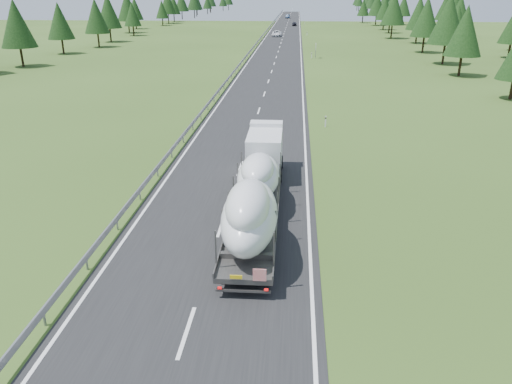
# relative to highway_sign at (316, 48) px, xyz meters

# --- Properties ---
(ground) EXTENTS (400.00, 400.00, 0.00)m
(ground) POSITION_rel_highway_sign_xyz_m (-7.20, -80.00, -1.81)
(ground) COLOR #2F4918
(ground) RESTS_ON ground
(road_surface) EXTENTS (10.00, 400.00, 0.02)m
(road_surface) POSITION_rel_highway_sign_xyz_m (-7.20, 20.00, -1.80)
(road_surface) COLOR black
(road_surface) RESTS_ON ground
(guardrail) EXTENTS (0.10, 400.00, 0.76)m
(guardrail) POSITION_rel_highway_sign_xyz_m (-12.50, 19.94, -1.21)
(guardrail) COLOR slate
(guardrail) RESTS_ON ground
(marker_posts) EXTENTS (0.13, 350.08, 1.00)m
(marker_posts) POSITION_rel_highway_sign_xyz_m (-0.70, 75.00, -1.27)
(marker_posts) COLOR silver
(marker_posts) RESTS_ON ground
(highway_sign) EXTENTS (0.08, 0.90, 2.60)m
(highway_sign) POSITION_rel_highway_sign_xyz_m (0.00, 0.00, 0.00)
(highway_sign) COLOR slate
(highway_sign) RESTS_ON ground
(tree_line_right) EXTENTS (27.21, 356.27, 12.26)m
(tree_line_right) POSITION_rel_highway_sign_xyz_m (32.47, 50.63, 5.12)
(tree_line_right) COLOR black
(tree_line_right) RESTS_ON ground
(tree_line_left) EXTENTS (14.27, 356.23, 12.25)m
(tree_line_left) POSITION_rel_highway_sign_xyz_m (-50.82, 64.43, 5.19)
(tree_line_left) COLOR black
(tree_line_left) RESTS_ON ground
(boat_truck) EXTENTS (2.53, 17.11, 4.00)m
(boat_truck) POSITION_rel_highway_sign_xyz_m (-5.41, -70.32, 0.21)
(boat_truck) COLOR silver
(boat_truck) RESTS_ON ground
(distant_van) EXTENTS (2.54, 5.43, 1.50)m
(distant_van) POSITION_rel_highway_sign_xyz_m (-8.95, 46.42, -1.06)
(distant_van) COLOR white
(distant_van) RESTS_ON ground
(distant_car_dark) EXTENTS (1.69, 3.97, 1.34)m
(distant_car_dark) POSITION_rel_highway_sign_xyz_m (-4.47, 90.41, -1.14)
(distant_car_dark) COLOR black
(distant_car_dark) RESTS_ON ground
(distant_car_blue) EXTENTS (1.97, 4.96, 1.60)m
(distant_car_blue) POSITION_rel_highway_sign_xyz_m (-7.81, 142.60, -1.01)
(distant_car_blue) COLOR #172941
(distant_car_blue) RESTS_ON ground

